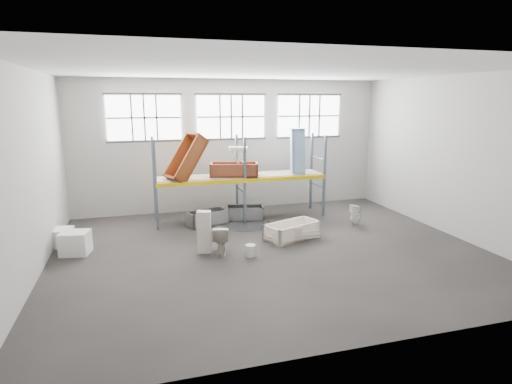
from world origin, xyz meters
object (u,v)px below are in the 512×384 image
object	(u,v)px
bathtub_beige	(292,231)
bucket	(250,251)
steel_tub_right	(245,213)
blue_tub_upright	(298,151)
cistern_tall	(204,232)
steel_tub_left	(207,218)
toilet_beige	(221,239)
toilet_white	(355,215)
rust_tub_flat	(234,170)
carton_near	(75,243)

from	to	relation	value
bathtub_beige	bucket	distance (m)	1.99
steel_tub_right	blue_tub_upright	world-z (taller)	blue_tub_upright
cistern_tall	bathtub_beige	bearing A→B (deg)	22.00
steel_tub_left	bathtub_beige	bearing A→B (deg)	-43.56
steel_tub_left	toilet_beige	bearing A→B (deg)	-91.67
toilet_beige	bucket	xyz separation A→B (m)	(0.73, -0.49, -0.24)
toilet_white	rust_tub_flat	bearing A→B (deg)	-112.11
steel_tub_right	bucket	size ratio (longest dim) A/B	4.02
toilet_beige	cistern_tall	xyz separation A→B (m)	(-0.44, 0.16, 0.20)
steel_tub_right	steel_tub_left	bearing A→B (deg)	-167.92
cistern_tall	blue_tub_upright	bearing A→B (deg)	50.59
bathtub_beige	steel_tub_right	xyz separation A→B (m)	(-0.88, 2.49, -0.01)
bathtub_beige	rust_tub_flat	bearing A→B (deg)	94.54
toilet_white	blue_tub_upright	distance (m)	3.12
cistern_tall	toilet_white	world-z (taller)	cistern_tall
toilet_white	bucket	world-z (taller)	toilet_white
toilet_beige	blue_tub_upright	distance (m)	5.21
toilet_white	bucket	distance (m)	4.65
toilet_beige	carton_near	bearing A→B (deg)	-1.74
toilet_beige	bucket	world-z (taller)	toilet_beige
toilet_beige	toilet_white	bearing A→B (deg)	-151.54
toilet_beige	steel_tub_left	bearing A→B (deg)	-78.62
cistern_tall	steel_tub_left	world-z (taller)	cistern_tall
rust_tub_flat	blue_tub_upright	xyz separation A→B (m)	(2.41, 0.05, 0.57)
steel_tub_left	blue_tub_upright	distance (m)	4.10
toilet_beige	blue_tub_upright	xyz separation A→B (m)	(3.55, 3.26, 1.99)
toilet_white	steel_tub_left	xyz separation A→B (m)	(-4.91, 1.43, -0.11)
cistern_tall	bucket	size ratio (longest dim) A/B	3.67
steel_tub_left	rust_tub_flat	distance (m)	1.94
bathtub_beige	steel_tub_right	distance (m)	2.64
toilet_beige	steel_tub_right	world-z (taller)	toilet_beige
toilet_beige	toilet_white	xyz separation A→B (m)	(4.99, 1.37, -0.04)
blue_tub_upright	carton_near	size ratio (longest dim) A/B	2.22
cistern_tall	blue_tub_upright	size ratio (longest dim) A/B	0.73
bathtub_beige	rust_tub_flat	world-z (taller)	rust_tub_flat
toilet_beige	toilet_white	world-z (taller)	toilet_beige
toilet_white	steel_tub_right	distance (m)	3.90
cistern_tall	steel_tub_left	distance (m)	2.72
cistern_tall	rust_tub_flat	size ratio (longest dim) A/B	0.72
bathtub_beige	toilet_white	xyz separation A→B (m)	(2.61, 0.75, 0.11)
bathtub_beige	carton_near	xyz separation A→B (m)	(-6.31, 0.42, 0.07)
steel_tub_right	blue_tub_upright	xyz separation A→B (m)	(2.05, 0.15, 2.15)
toilet_beige	steel_tub_right	distance (m)	3.45
steel_tub_right	carton_near	size ratio (longest dim) A/B	1.77
steel_tub_left	steel_tub_right	distance (m)	1.45
toilet_beige	steel_tub_left	world-z (taller)	toilet_beige
blue_tub_upright	bucket	world-z (taller)	blue_tub_upright
bathtub_beige	toilet_beige	bearing A→B (deg)	173.67
rust_tub_flat	blue_tub_upright	distance (m)	2.47
toilet_beige	carton_near	world-z (taller)	toilet_beige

